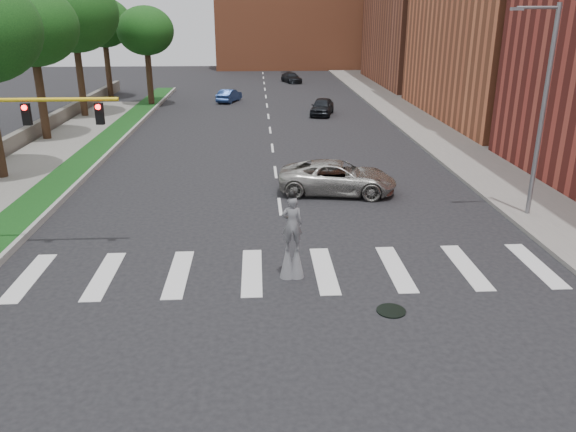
# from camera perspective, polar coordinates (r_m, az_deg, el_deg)

# --- Properties ---
(ground_plane) EXTENTS (160.00, 160.00, 0.00)m
(ground_plane) POSITION_cam_1_polar(r_m,az_deg,el_deg) (19.09, 0.19, -6.93)
(ground_plane) COLOR black
(ground_plane) RESTS_ON ground
(grass_median) EXTENTS (2.00, 60.00, 0.25)m
(grass_median) POSITION_cam_1_polar(r_m,az_deg,el_deg) (39.37, -18.69, 6.53)
(grass_median) COLOR #113B14
(grass_median) RESTS_ON ground
(median_curb) EXTENTS (0.20, 60.00, 0.28)m
(median_curb) POSITION_cam_1_polar(r_m,az_deg,el_deg) (39.10, -17.20, 6.62)
(median_curb) COLOR gray
(median_curb) RESTS_ON ground
(sidewalk_right) EXTENTS (5.00, 90.00, 0.18)m
(sidewalk_right) POSITION_cam_1_polar(r_m,az_deg,el_deg) (44.91, 14.54, 8.48)
(sidewalk_right) COLOR slate
(sidewalk_right) RESTS_ON ground
(stone_wall) EXTENTS (0.50, 56.00, 1.10)m
(stone_wall) POSITION_cam_1_polar(r_m,az_deg,el_deg) (42.90, -25.23, 7.31)
(stone_wall) COLOR #5F5951
(stone_wall) RESTS_ON ground
(manhole) EXTENTS (0.90, 0.90, 0.04)m
(manhole) POSITION_cam_1_polar(r_m,az_deg,el_deg) (17.75, 10.43, -9.45)
(manhole) COLOR black
(manhole) RESTS_ON ground
(building_backdrop) EXTENTS (26.00, 14.00, 18.00)m
(building_backdrop) POSITION_cam_1_polar(r_m,az_deg,el_deg) (95.22, 1.10, 20.34)
(building_backdrop) COLOR #BD603B
(building_backdrop) RESTS_ON ground
(streetlight) EXTENTS (2.05, 0.20, 9.00)m
(streetlight) POSITION_cam_1_polar(r_m,az_deg,el_deg) (26.14, 24.35, 10.06)
(streetlight) COLOR slate
(streetlight) RESTS_ON ground
(traffic_signal) EXTENTS (5.30, 0.23, 6.20)m
(traffic_signal) POSITION_cam_1_polar(r_m,az_deg,el_deg) (22.27, -26.48, 6.28)
(traffic_signal) COLOR black
(traffic_signal) RESTS_ON ground
(stilt_performer) EXTENTS (0.84, 0.52, 3.13)m
(stilt_performer) POSITION_cam_1_polar(r_m,az_deg,el_deg) (19.05, 0.40, -2.70)
(stilt_performer) COLOR black
(stilt_performer) RESTS_ON ground
(suv_crossing) EXTENTS (6.22, 3.63, 1.63)m
(suv_crossing) POSITION_cam_1_polar(r_m,az_deg,el_deg) (28.32, 5.06, 3.93)
(suv_crossing) COLOR #ACAAA2
(suv_crossing) RESTS_ON ground
(car_near) EXTENTS (2.75, 4.63, 1.48)m
(car_near) POSITION_cam_1_polar(r_m,az_deg,el_deg) (50.38, 3.49, 11.04)
(car_near) COLOR black
(car_near) RESTS_ON ground
(car_mid) EXTENTS (2.55, 4.13, 1.28)m
(car_mid) POSITION_cam_1_polar(r_m,az_deg,el_deg) (58.00, -6.00, 12.07)
(car_mid) COLOR navy
(car_mid) RESTS_ON ground
(car_far) EXTENTS (2.87, 4.54, 1.23)m
(car_far) POSITION_cam_1_polar(r_m,az_deg,el_deg) (73.87, 0.34, 13.88)
(car_far) COLOR black
(car_far) RESTS_ON ground
(tree_3) EXTENTS (6.20, 6.20, 10.35)m
(tree_3) POSITION_cam_1_polar(r_m,az_deg,el_deg) (42.78, -24.67, 17.07)
(tree_3) COLOR black
(tree_3) RESTS_ON ground
(tree_4) EXTENTS (7.36, 7.36, 11.62)m
(tree_4) POSITION_cam_1_polar(r_m,az_deg,el_deg) (51.48, -21.05, 18.65)
(tree_4) COLOR black
(tree_4) RESTS_ON ground
(tree_5) EXTENTS (5.67, 5.67, 9.96)m
(tree_5) POSITION_cam_1_polar(r_m,az_deg,el_deg) (62.26, -18.27, 18.11)
(tree_5) COLOR black
(tree_5) RESTS_ON ground
(tree_6) EXTENTS (5.22, 5.22, 9.16)m
(tree_6) POSITION_cam_1_polar(r_m,az_deg,el_deg) (56.15, -14.26, 17.73)
(tree_6) COLOR black
(tree_6) RESTS_ON ground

